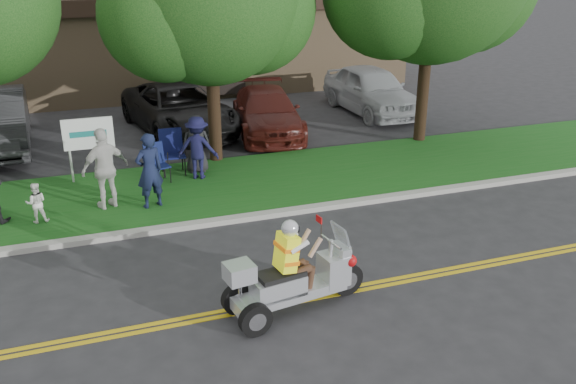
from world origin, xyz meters
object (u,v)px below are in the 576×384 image
object	(u,v)px
spectator_adult_right	(105,168)
spectator_adult_left	(149,171)
trike_scooter	(292,280)
parked_car_right	(267,112)
lawn_chair_b	(156,160)
parked_car_far_right	(371,90)
lawn_chair_a	(172,148)
parked_car_mid	(179,109)

from	to	relation	value
spectator_adult_right	spectator_adult_left	bearing A→B (deg)	141.10
trike_scooter	parked_car_right	xyz separation A→B (m)	(2.84, 10.38, 0.12)
lawn_chair_b	spectator_adult_left	size ratio (longest dim) A/B	0.56
parked_car_far_right	spectator_adult_left	bearing A→B (deg)	-144.63
spectator_adult_right	lawn_chair_a	bearing A→B (deg)	-154.75
lawn_chair_a	trike_scooter	bearing A→B (deg)	-82.36
trike_scooter	lawn_chair_b	size ratio (longest dim) A/B	2.58
parked_car_far_right	lawn_chair_a	bearing A→B (deg)	-152.54
spectator_adult_left	parked_car_far_right	distance (m)	11.10
spectator_adult_right	parked_car_far_right	size ratio (longest dim) A/B	0.37
lawn_chair_a	spectator_adult_right	size ratio (longest dim) A/B	0.62
spectator_adult_left	trike_scooter	bearing A→B (deg)	91.46
trike_scooter	spectator_adult_left	xyz separation A→B (m)	(-1.64, 5.08, 0.40)
lawn_chair_a	lawn_chair_b	distance (m)	0.75
trike_scooter	parked_car_far_right	world-z (taller)	parked_car_far_right
parked_car_mid	spectator_adult_left	bearing A→B (deg)	-115.31
lawn_chair_b	parked_car_far_right	xyz separation A→B (m)	(8.57, 4.94, 0.20)
lawn_chair_b	parked_car_mid	distance (m)	4.94
trike_scooter	parked_car_mid	bearing A→B (deg)	80.28
lawn_chair_a	parked_car_mid	distance (m)	4.28
lawn_chair_b	spectator_adult_right	bearing A→B (deg)	-148.43
trike_scooter	parked_car_mid	size ratio (longest dim) A/B	0.45
lawn_chair_a	spectator_adult_left	size ratio (longest dim) A/B	0.66
lawn_chair_a	parked_car_far_right	size ratio (longest dim) A/B	0.23
parked_car_mid	parked_car_right	xyz separation A→B (m)	(2.71, -1.09, -0.08)
lawn_chair_b	parked_car_mid	xyz separation A→B (m)	(1.42, 4.73, 0.12)
parked_car_mid	parked_car_far_right	xyz separation A→B (m)	(7.15, 0.21, 0.08)
lawn_chair_a	parked_car_far_right	xyz separation A→B (m)	(8.07, 4.39, 0.10)
parked_car_mid	parked_car_far_right	world-z (taller)	parked_car_far_right
trike_scooter	spectator_adult_right	xyz separation A→B (m)	(-2.59, 5.38, 0.46)
trike_scooter	parked_car_right	world-z (taller)	trike_scooter
lawn_chair_a	parked_car_mid	size ratio (longest dim) A/B	0.21
parked_car_mid	parked_car_right	world-z (taller)	parked_car_mid
spectator_adult_left	parked_car_right	size ratio (longest dim) A/B	0.36
spectator_adult_right	parked_car_far_right	xyz separation A→B (m)	(9.87, 6.30, -0.19)
lawn_chair_b	lawn_chair_a	bearing A→B (deg)	32.69
trike_scooter	spectator_adult_left	distance (m)	5.36
spectator_adult_left	spectator_adult_right	size ratio (longest dim) A/B	0.93
parked_car_right	trike_scooter	bearing A→B (deg)	-95.84
spectator_adult_left	spectator_adult_right	world-z (taller)	spectator_adult_right
parked_car_mid	parked_car_right	bearing A→B (deg)	-31.67
lawn_chair_a	spectator_adult_right	bearing A→B (deg)	-131.96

